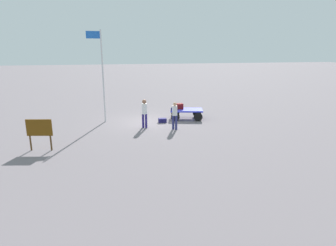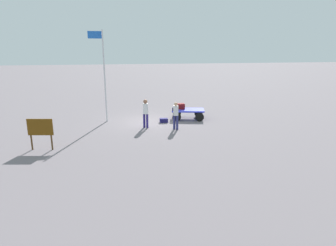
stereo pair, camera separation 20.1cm
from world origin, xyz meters
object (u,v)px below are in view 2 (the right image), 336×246
(worker_lead, at_px, (176,114))
(suitcase_navy, at_px, (164,120))
(luggage_cart, at_px, (188,112))
(flagpole, at_px, (103,70))
(signboard, at_px, (40,129))
(suitcase_olive, at_px, (180,106))
(worker_trailing, at_px, (146,111))

(worker_lead, bearing_deg, suitcase_navy, -74.80)
(luggage_cart, xyz_separation_m, flagpole, (5.58, -0.25, 2.89))
(luggage_cart, xyz_separation_m, signboard, (8.44, 4.88, 0.54))
(flagpole, bearing_deg, suitcase_olive, 179.50)
(worker_lead, xyz_separation_m, signboard, (7.15, 2.47, 0.09))
(worker_lead, bearing_deg, signboard, 19.04)
(worker_trailing, distance_m, flagpole, 3.98)
(suitcase_olive, xyz_separation_m, worker_trailing, (2.55, 1.94, 0.17))
(worker_trailing, relative_size, flagpole, 0.30)
(suitcase_navy, height_order, worker_trailing, worker_trailing)
(suitcase_navy, distance_m, worker_trailing, 1.91)
(suitcase_navy, bearing_deg, signboard, 32.32)
(flagpole, bearing_deg, worker_trailing, 141.77)
(suitcase_navy, xyz_separation_m, signboard, (6.67, 4.22, 0.91))
(luggage_cart, relative_size, suitcase_olive, 3.74)
(worker_lead, relative_size, flagpole, 0.28)
(suitcase_olive, bearing_deg, suitcase_navy, 34.38)
(suitcase_navy, bearing_deg, flagpole, -13.40)
(worker_lead, height_order, flagpole, flagpole)
(worker_trailing, height_order, flagpole, flagpole)
(suitcase_olive, distance_m, suitcase_navy, 1.70)
(luggage_cart, height_order, worker_trailing, worker_trailing)
(suitcase_navy, xyz_separation_m, flagpole, (3.81, -0.91, 3.25))
(suitcase_olive, relative_size, flagpole, 0.11)
(flagpole, relative_size, signboard, 3.79)
(suitcase_navy, bearing_deg, worker_trailing, 39.97)
(flagpole, bearing_deg, suitcase_navy, 166.60)
(worker_trailing, bearing_deg, suitcase_navy, -140.03)
(flagpole, height_order, signboard, flagpole)
(worker_lead, distance_m, worker_trailing, 1.89)
(luggage_cart, xyz_separation_m, worker_trailing, (3.06, 1.74, 0.54))
(suitcase_olive, bearing_deg, worker_trailing, 37.31)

